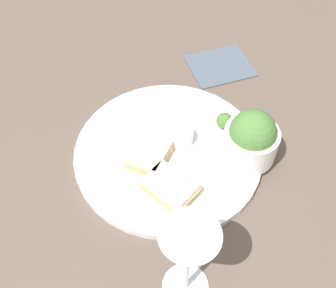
{
  "coord_description": "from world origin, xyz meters",
  "views": [
    {
      "loc": [
        -0.48,
        0.09,
        0.65
      ],
      "look_at": [
        0.0,
        0.0,
        0.03
      ],
      "focal_mm": 45.0,
      "sensor_mm": 36.0,
      "label": 1
    }
  ],
  "objects_px": {
    "salad_bowl": "(251,138)",
    "wine_glass": "(188,252)",
    "napkin": "(220,65)",
    "cheese_toast_far": "(150,153)",
    "sauce_ramekin": "(180,135)",
    "cheese_toast_near": "(170,187)"
  },
  "relations": [
    {
      "from": "napkin",
      "to": "cheese_toast_near",
      "type": "bearing_deg",
      "value": 150.83
    },
    {
      "from": "salad_bowl",
      "to": "napkin",
      "type": "height_order",
      "value": "salad_bowl"
    },
    {
      "from": "sauce_ramekin",
      "to": "cheese_toast_far",
      "type": "bearing_deg",
      "value": 115.02
    },
    {
      "from": "salad_bowl",
      "to": "wine_glass",
      "type": "bearing_deg",
      "value": 142.87
    },
    {
      "from": "salad_bowl",
      "to": "cheese_toast_near",
      "type": "distance_m",
      "value": 0.17
    },
    {
      "from": "cheese_toast_near",
      "to": "salad_bowl",
      "type": "bearing_deg",
      "value": -71.63
    },
    {
      "from": "sauce_ramekin",
      "to": "wine_glass",
      "type": "height_order",
      "value": "wine_glass"
    },
    {
      "from": "sauce_ramekin",
      "to": "napkin",
      "type": "relative_size",
      "value": 0.33
    },
    {
      "from": "wine_glass",
      "to": "cheese_toast_near",
      "type": "bearing_deg",
      "value": -2.31
    },
    {
      "from": "wine_glass",
      "to": "sauce_ramekin",
      "type": "bearing_deg",
      "value": -9.72
    },
    {
      "from": "cheese_toast_near",
      "to": "wine_glass",
      "type": "relative_size",
      "value": 0.63
    },
    {
      "from": "cheese_toast_near",
      "to": "sauce_ramekin",
      "type": "bearing_deg",
      "value": -20.3
    },
    {
      "from": "salad_bowl",
      "to": "cheese_toast_far",
      "type": "height_order",
      "value": "salad_bowl"
    },
    {
      "from": "salad_bowl",
      "to": "wine_glass",
      "type": "relative_size",
      "value": 0.6
    },
    {
      "from": "salad_bowl",
      "to": "cheese_toast_far",
      "type": "relative_size",
      "value": 0.96
    },
    {
      "from": "cheese_toast_far",
      "to": "wine_glass",
      "type": "bearing_deg",
      "value": -176.41
    },
    {
      "from": "salad_bowl",
      "to": "sauce_ramekin",
      "type": "bearing_deg",
      "value": 64.44
    },
    {
      "from": "wine_glass",
      "to": "napkin",
      "type": "height_order",
      "value": "wine_glass"
    },
    {
      "from": "sauce_ramekin",
      "to": "cheese_toast_near",
      "type": "xyz_separation_m",
      "value": [
        -0.11,
        0.04,
        -0.0
      ]
    },
    {
      "from": "cheese_toast_far",
      "to": "napkin",
      "type": "height_order",
      "value": "cheese_toast_far"
    },
    {
      "from": "salad_bowl",
      "to": "sauce_ramekin",
      "type": "relative_size",
      "value": 2.12
    },
    {
      "from": "cheese_toast_near",
      "to": "wine_glass",
      "type": "bearing_deg",
      "value": 177.69
    }
  ]
}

